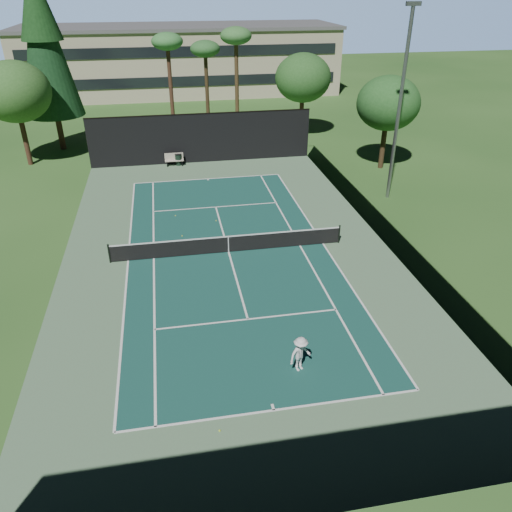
# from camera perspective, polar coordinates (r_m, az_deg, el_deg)

# --- Properties ---
(ground) EXTENTS (160.00, 160.00, 0.00)m
(ground) POSITION_cam_1_polar(r_m,az_deg,el_deg) (27.85, -3.14, 0.43)
(ground) COLOR #2D5B22
(ground) RESTS_ON ground
(apron_slab) EXTENTS (18.00, 32.00, 0.01)m
(apron_slab) POSITION_cam_1_polar(r_m,az_deg,el_deg) (27.85, -3.15, 0.44)
(apron_slab) COLOR #577C58
(apron_slab) RESTS_ON ground
(court_surface) EXTENTS (10.97, 23.77, 0.01)m
(court_surface) POSITION_cam_1_polar(r_m,az_deg,el_deg) (27.85, -3.15, 0.45)
(court_surface) COLOR #16483F
(court_surface) RESTS_ON ground
(court_lines) EXTENTS (11.07, 23.87, 0.01)m
(court_lines) POSITION_cam_1_polar(r_m,az_deg,el_deg) (27.84, -3.15, 0.46)
(court_lines) COLOR white
(court_lines) RESTS_ON ground
(tennis_net) EXTENTS (12.90, 0.10, 1.10)m
(tennis_net) POSITION_cam_1_polar(r_m,az_deg,el_deg) (27.59, -3.18, 1.44)
(tennis_net) COLOR black
(tennis_net) RESTS_ON ground
(fence) EXTENTS (18.04, 32.05, 4.03)m
(fence) POSITION_cam_1_polar(r_m,az_deg,el_deg) (27.01, -3.28, 4.23)
(fence) COLOR black
(fence) RESTS_ON ground
(player) EXTENTS (1.13, 0.92, 1.52)m
(player) POSITION_cam_1_polar(r_m,az_deg,el_deg) (19.54, 5.09, -11.10)
(player) COLOR silver
(player) RESTS_ON ground
(tennis_ball_a) EXTENTS (0.07, 0.07, 0.07)m
(tennis_ball_a) POSITION_cam_1_polar(r_m,az_deg,el_deg) (17.82, -4.18, -19.28)
(tennis_ball_a) COLOR #CEE534
(tennis_ball_a) RESTS_ON ground
(tennis_ball_b) EXTENTS (0.08, 0.08, 0.08)m
(tennis_ball_b) POSITION_cam_1_polar(r_m,az_deg,el_deg) (29.85, -8.44, 2.28)
(tennis_ball_b) COLOR #C4D731
(tennis_ball_b) RESTS_ON ground
(tennis_ball_c) EXTENTS (0.07, 0.07, 0.07)m
(tennis_ball_c) POSITION_cam_1_polar(r_m,az_deg,el_deg) (31.56, -4.58, 4.05)
(tennis_ball_c) COLOR #E3F237
(tennis_ball_c) RESTS_ON ground
(tennis_ball_d) EXTENTS (0.07, 0.07, 0.07)m
(tennis_ball_d) POSITION_cam_1_polar(r_m,az_deg,el_deg) (32.56, -9.20, 4.57)
(tennis_ball_d) COLOR #E6F537
(tennis_ball_d) RESTS_ON ground
(park_bench) EXTENTS (1.50, 0.45, 1.02)m
(park_bench) POSITION_cam_1_polar(r_m,az_deg,el_deg) (41.82, -9.34, 10.88)
(park_bench) COLOR beige
(park_bench) RESTS_ON ground
(trash_bin) EXTENTS (0.56, 0.56, 0.95)m
(trash_bin) POSITION_cam_1_polar(r_m,az_deg,el_deg) (41.93, -8.86, 10.87)
(trash_bin) COLOR black
(trash_bin) RESTS_ON ground
(pine_tree) EXTENTS (4.80, 4.80, 15.00)m
(pine_tree) POSITION_cam_1_polar(r_m,az_deg,el_deg) (47.32, -23.32, 22.37)
(pine_tree) COLOR #4F3222
(pine_tree) RESTS_ON ground
(palm_a) EXTENTS (2.80, 2.80, 9.32)m
(palm_a) POSITION_cam_1_polar(r_m,az_deg,el_deg) (48.57, -10.08, 22.58)
(palm_a) COLOR #4B2F20
(palm_a) RESTS_ON ground
(palm_b) EXTENTS (2.80, 2.80, 8.42)m
(palm_b) POSITION_cam_1_polar(r_m,az_deg,el_deg) (50.83, -5.82, 22.18)
(palm_b) COLOR #3F2E1B
(palm_b) RESTS_ON ground
(palm_c) EXTENTS (2.80, 2.80, 9.77)m
(palm_c) POSITION_cam_1_polar(r_m,az_deg,el_deg) (48.02, -2.30, 23.39)
(palm_c) COLOR #4D3921
(palm_c) RESTS_ON ground
(decid_tree_a) EXTENTS (5.12, 5.12, 7.62)m
(decid_tree_a) POSITION_cam_1_polar(r_m,az_deg,el_deg) (48.70, 5.39, 19.60)
(decid_tree_a) COLOR #442A1D
(decid_tree_a) RESTS_ON ground
(decid_tree_b) EXTENTS (4.80, 4.80, 7.14)m
(decid_tree_b) POSITION_cam_1_polar(r_m,az_deg,el_deg) (40.88, 14.87, 16.50)
(decid_tree_b) COLOR #432F1C
(decid_tree_b) RESTS_ON ground
(decid_tree_c) EXTENTS (5.44, 5.44, 8.09)m
(decid_tree_c) POSITION_cam_1_polar(r_m,az_deg,el_deg) (44.36, -25.88, 16.51)
(decid_tree_c) COLOR #4F3121
(decid_tree_c) RESTS_ON ground
(campus_building) EXTENTS (40.50, 12.50, 8.30)m
(campus_building) POSITION_cam_1_polar(r_m,az_deg,el_deg) (70.91, -8.60, 21.37)
(campus_building) COLOR #BCB092
(campus_building) RESTS_ON ground
(light_pole) EXTENTS (0.90, 0.25, 12.22)m
(light_pole) POSITION_cam_1_polar(r_m,az_deg,el_deg) (34.46, 16.14, 16.48)
(light_pole) COLOR gray
(light_pole) RESTS_ON ground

